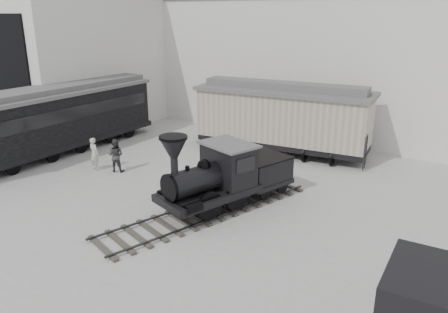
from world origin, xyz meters
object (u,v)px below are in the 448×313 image
Objects in this scene: locomotive at (222,179)px; boxcar at (283,116)px; visitor_a at (94,154)px; visitor_b at (116,155)px; passenger_coach at (59,119)px.

boxcar reaches higher than locomotive.
boxcar is 9.83m from visitor_a.
visitor_a is at bearing -2.65° from visitor_b.
visitor_b is at bearing -153.75° from visitor_a.
visitor_a is at bearing -164.72° from locomotive.
visitor_b is at bearing -7.21° from passenger_coach.
visitor_b is (4.73, -0.48, -1.05)m from passenger_coach.
boxcar is 6.00× the size of visitor_a.
locomotive is 7.84m from boxcar.
boxcar is 8.88m from visitor_b.
visitor_a is at bearing -14.89° from passenger_coach.
locomotive is 5.78× the size of visitor_a.
passenger_coach reaches higher than locomotive.
visitor_a is (-6.19, -7.53, -1.20)m from boxcar.
locomotive is 11.30m from passenger_coach.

